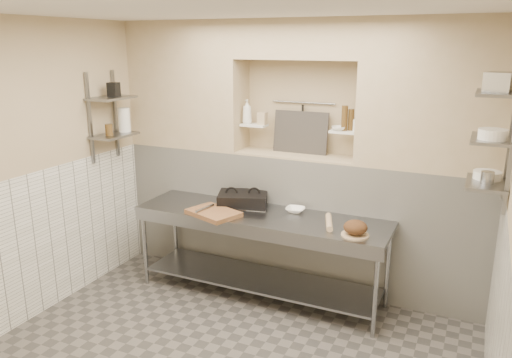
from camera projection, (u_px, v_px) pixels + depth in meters
The scene contains 44 objects.
wall_left at pixel (22, 174), 4.59m from camera, with size 0.10×3.90×2.80m, color tan.
wall_back at pixel (305, 152), 5.52m from camera, with size 4.00×0.10×2.80m, color tan.
backwall_lower at pixel (295, 218), 5.48m from camera, with size 4.00×0.40×1.40m, color white.
alcove_sill at pixel (297, 155), 5.29m from camera, with size 1.30×0.40×0.02m, color tan.
backwall_pillar_left at pixel (188, 85), 5.65m from camera, with size 1.35×0.40×1.40m, color tan.
backwall_pillar_right at pixel (434, 95), 4.58m from camera, with size 1.35×0.40×1.40m, color tan.
backwall_header at pixel (299, 39), 4.98m from camera, with size 1.30×0.40×0.40m, color tan.
wainscot_left at pixel (35, 245), 4.75m from camera, with size 0.02×3.90×1.40m, color white.
wainscot_right at pixel (495, 349), 3.15m from camera, with size 0.02×3.90×1.40m, color white.
alcove_shelf_left at pixel (254, 125), 5.42m from camera, with size 0.28×0.16×0.03m, color white.
alcove_shelf_right at pixel (344, 132), 5.02m from camera, with size 0.28×0.16×0.03m, color white.
utensil_rail at pixel (303, 103), 5.30m from camera, with size 0.02×0.02×0.70m, color gray.
hanging_steel at pixel (302, 119), 5.33m from camera, with size 0.02×0.02×0.30m, color black.
splash_panel at pixel (301, 132), 5.32m from camera, with size 0.60×0.02×0.45m, color #383330.
shelf_rail_left_a at pixel (115, 114), 5.55m from camera, with size 0.03×0.03×0.95m, color slate.
shelf_rail_left_b at pixel (90, 119), 5.20m from camera, with size 0.03×0.03×0.95m, color slate.
wall_shelf_left_lower at pixel (114, 135), 5.37m from camera, with size 0.30×0.50×0.03m, color slate.
wall_shelf_left_upper at pixel (111, 98), 5.27m from camera, with size 0.30×0.50×0.03m, color slate.
shelf_rail_right_a at pixel (511, 136), 3.94m from camera, with size 0.03×0.03×1.05m, color slate.
wall_shelf_right_lower at pixel (486, 183), 3.91m from camera, with size 0.30×0.50×0.03m, color slate.
wall_shelf_right_mid at pixel (492, 139), 3.82m from camera, with size 0.30×0.50×0.03m, color slate.
wall_shelf_right_upper at pixel (498, 93), 3.73m from camera, with size 0.30×0.50×0.03m, color slate.
prep_table at pixel (260, 238), 5.07m from camera, with size 2.60×0.70×0.90m.
panini_press at pixel (243, 199), 5.26m from camera, with size 0.60×0.52×0.14m.
cutting_board at pixel (213, 213), 4.98m from camera, with size 0.50×0.35×0.04m, color brown.
knife_blade at pixel (252, 211), 4.97m from camera, with size 0.27×0.03×0.01m, color gray.
tongs at pixel (205, 208), 5.01m from camera, with size 0.03×0.03×0.27m, color gray.
mixing_bowl at pixel (295, 210), 5.07m from camera, with size 0.19×0.19×0.05m, color white.
rolling_pin at pixel (329, 222), 4.70m from camera, with size 0.06×0.06×0.38m, color tan.
bread_board at pixel (355, 235), 4.45m from camera, with size 0.25×0.25×0.01m, color tan.
bread_loaf at pixel (355, 227), 4.43m from camera, with size 0.21×0.21×0.13m, color #4C2D19.
bottle_soap at pixel (247, 112), 5.39m from camera, with size 0.10×0.10×0.26m, color white.
jar_alcove at pixel (262, 118), 5.36m from camera, with size 0.09×0.09×0.13m, color tan.
bowl_alcove at pixel (339, 128), 5.00m from camera, with size 0.14×0.14×0.04m, color white.
condiment_a at pixel (351, 120), 4.98m from camera, with size 0.06×0.06×0.21m, color #4B3417.
condiment_b at pixel (345, 118), 4.97m from camera, with size 0.06×0.06×0.25m, color #4B3417.
condiment_c at pixel (356, 125), 4.98m from camera, with size 0.07×0.07×0.11m, color white.
jug_left at pixel (124, 120), 5.49m from camera, with size 0.13×0.13×0.26m, color white.
jar_left at pixel (109, 130), 5.29m from camera, with size 0.08×0.08×0.12m, color #4B3417.
box_left_upper at pixel (114, 89), 5.28m from camera, with size 0.11×0.11×0.15m, color black.
bowl_right at pixel (487, 175), 3.98m from camera, with size 0.21×0.21×0.06m, color white.
canister_right at pixel (487, 178), 3.84m from camera, with size 0.10×0.10×0.10m, color gray.
bowl_right_mid at pixel (493, 134), 3.74m from camera, with size 0.21×0.21×0.08m, color white.
basket_right at pixel (499, 82), 3.68m from camera, with size 0.19×0.23×0.14m, color gray.
Camera 1 is at (1.77, -3.13, 2.57)m, focal length 35.00 mm.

